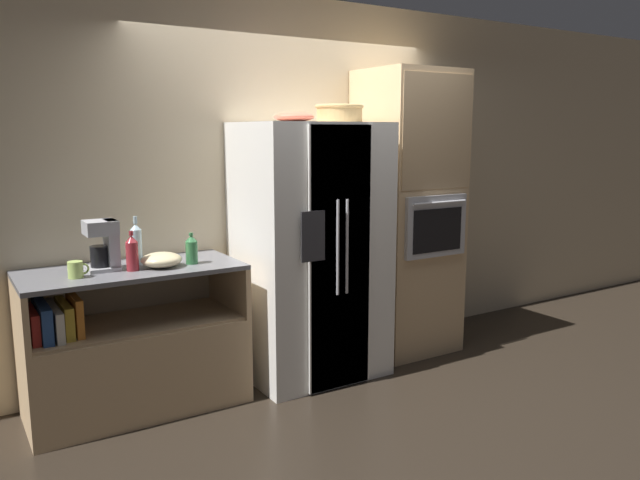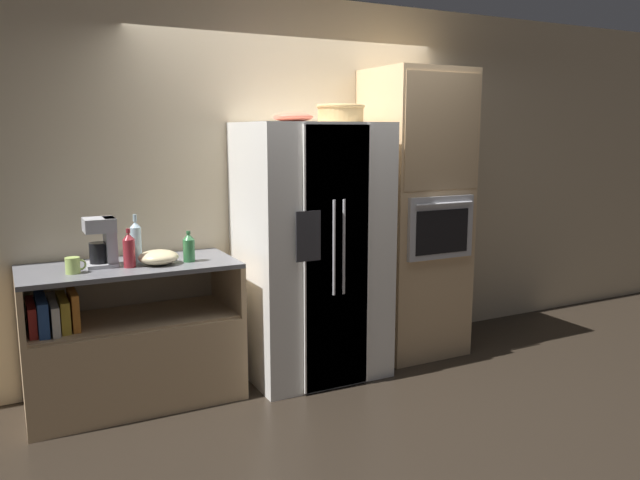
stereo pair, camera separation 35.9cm
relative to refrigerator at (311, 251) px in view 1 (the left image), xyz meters
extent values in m
plane|color=black|center=(0.05, -0.03, -0.93)|extent=(20.00, 20.00, 0.00)
cube|color=beige|center=(0.05, 0.43, 0.47)|extent=(12.00, 0.06, 2.80)
cube|color=tan|center=(-1.29, 0.07, -0.64)|extent=(1.36, 0.65, 0.57)
cube|color=tan|center=(-1.29, 0.07, -0.35)|extent=(1.31, 0.60, 0.02)
cube|color=tan|center=(-1.96, 0.07, -0.19)|extent=(0.04, 0.65, 0.34)
cube|color=tan|center=(-0.63, 0.07, -0.19)|extent=(0.04, 0.65, 0.34)
cube|color=slate|center=(-1.29, 0.07, 0.00)|extent=(1.36, 0.65, 0.03)
cube|color=#B72D28|center=(-1.89, 0.04, -0.25)|extent=(0.05, 0.37, 0.18)
cube|color=#284C8E|center=(-1.84, 0.04, -0.24)|extent=(0.06, 0.42, 0.21)
cube|color=silver|center=(-1.77, 0.04, -0.25)|extent=(0.05, 0.44, 0.18)
cube|color=gold|center=(-1.71, 0.04, -0.25)|extent=(0.05, 0.37, 0.20)
cube|color=orange|center=(-1.65, 0.04, -0.23)|extent=(0.04, 0.34, 0.23)
cube|color=white|center=(0.00, 0.01, 0.00)|extent=(0.99, 0.77, 1.86)
cube|color=white|center=(-0.01, -0.39, 0.00)|extent=(0.49, 0.02, 1.82)
cube|color=white|center=(0.01, -0.39, 0.00)|extent=(0.49, 0.02, 1.82)
cylinder|color=#B2B2B7|center=(-0.04, -0.41, 0.09)|extent=(0.02, 0.02, 0.65)
cylinder|color=#B2B2B7|center=(0.04, -0.41, 0.09)|extent=(0.02, 0.02, 0.65)
cube|color=#2D2D33|center=(-0.22, -0.40, 0.19)|extent=(0.18, 0.01, 0.33)
cube|color=tan|center=(0.95, 0.06, 0.21)|extent=(0.72, 0.67, 2.27)
cube|color=#ADADB2|center=(0.95, -0.29, 0.14)|extent=(0.59, 0.04, 0.48)
cube|color=black|center=(0.95, -0.31, 0.12)|extent=(0.48, 0.01, 0.33)
cylinder|color=#B2B2B7|center=(0.95, -0.32, 0.33)|extent=(0.52, 0.02, 0.02)
cube|color=tan|center=(0.95, -0.27, 0.86)|extent=(0.68, 0.01, 0.86)
cylinder|color=tan|center=(0.20, -0.07, 0.99)|extent=(0.33, 0.33, 0.11)
torus|color=tan|center=(0.20, -0.07, 1.04)|extent=(0.35, 0.35, 0.03)
ellipsoid|color=#DB664C|center=(-0.18, -0.08, 0.96)|extent=(0.28, 0.28, 0.07)
cylinder|color=maroon|center=(-1.30, -0.01, 0.10)|extent=(0.08, 0.08, 0.18)
cone|color=maroon|center=(-1.30, -0.01, 0.21)|extent=(0.08, 0.08, 0.04)
cylinder|color=maroon|center=(-1.30, -0.01, 0.25)|extent=(0.03, 0.03, 0.03)
cylinder|color=silver|center=(-1.22, 0.18, 0.12)|extent=(0.07, 0.07, 0.23)
cone|color=silver|center=(-1.22, 0.18, 0.26)|extent=(0.07, 0.07, 0.04)
cylinder|color=silver|center=(-1.22, 0.18, 0.30)|extent=(0.02, 0.02, 0.05)
cylinder|color=#33723F|center=(-0.92, -0.01, 0.08)|extent=(0.08, 0.08, 0.15)
cone|color=#33723F|center=(-0.92, -0.01, 0.18)|extent=(0.08, 0.08, 0.04)
cylinder|color=#33723F|center=(-0.92, -0.01, 0.21)|extent=(0.03, 0.03, 0.02)
cylinder|color=#B2D166|center=(-1.65, -0.03, 0.06)|extent=(0.09, 0.09, 0.10)
torus|color=#B2D166|center=(-1.60, -0.03, 0.06)|extent=(0.07, 0.01, 0.07)
ellipsoid|color=beige|center=(-1.12, 0.00, 0.06)|extent=(0.26, 0.26, 0.09)
cube|color=#B2B2B7|center=(-1.46, 0.10, 0.02)|extent=(0.19, 0.19, 0.02)
cylinder|color=black|center=(-1.47, 0.10, 0.10)|extent=(0.11, 0.11, 0.13)
cube|color=#B2B2B7|center=(-1.40, 0.10, 0.17)|extent=(0.07, 0.16, 0.31)
cube|color=#B2B2B7|center=(-1.46, 0.10, 0.28)|extent=(0.19, 0.19, 0.09)
camera|label=1|loc=(-2.32, -3.85, 0.86)|focal=35.00mm
camera|label=2|loc=(-2.00, -4.02, 0.86)|focal=35.00mm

